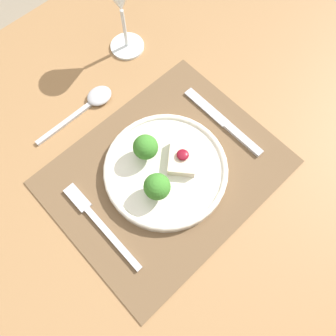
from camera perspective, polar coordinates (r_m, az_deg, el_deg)
ground_plane at (r=1.37m, az=-0.19°, el=-11.96°), size 8.00×8.00×0.00m
dining_table at (r=0.74m, az=-0.34°, el=-3.24°), size 1.25×1.09×0.74m
placemat at (r=0.65m, az=-0.39°, el=-0.69°), size 0.44×0.35×0.00m
dinner_plate at (r=0.63m, az=-0.24°, el=-0.15°), size 0.24×0.24×0.08m
fork at (r=0.63m, az=-12.28°, el=-8.84°), size 0.02×0.21×0.01m
knife at (r=0.70m, az=10.35°, el=7.28°), size 0.02×0.21×0.01m
spoon at (r=0.74m, az=-12.94°, el=11.34°), size 0.19×0.05×0.02m
wine_glass_near at (r=0.74m, az=-8.34°, el=26.83°), size 0.08×0.08×0.18m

